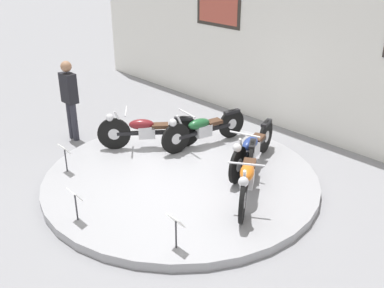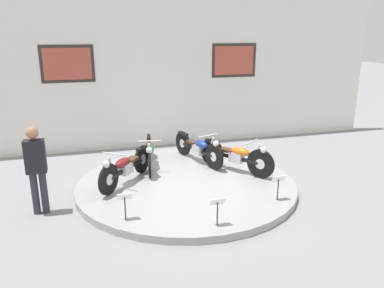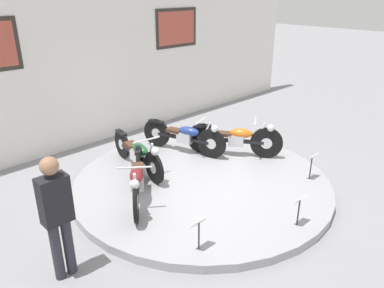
{
  "view_description": "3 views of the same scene",
  "coord_description": "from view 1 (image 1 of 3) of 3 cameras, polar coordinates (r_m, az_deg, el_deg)",
  "views": [
    {
      "loc": [
        5.2,
        -4.57,
        3.93
      ],
      "look_at": [
        -0.1,
        0.36,
        0.59
      ],
      "focal_mm": 42.0,
      "sensor_mm": 36.0,
      "label": 1
    },
    {
      "loc": [
        -1.97,
        -7.42,
        3.3
      ],
      "look_at": [
        0.25,
        0.42,
        0.86
      ],
      "focal_mm": 35.0,
      "sensor_mm": 36.0,
      "label": 2
    },
    {
      "loc": [
        -4.47,
        -4.35,
        3.48
      ],
      "look_at": [
        -0.21,
        0.05,
        0.91
      ],
      "focal_mm": 35.0,
      "sensor_mm": 36.0,
      "label": 3
    }
  ],
  "objects": [
    {
      "name": "motorcycle_maroon",
      "position": [
        8.77,
        -5.77,
        1.83
      ],
      "size": [
        1.28,
        1.6,
        0.8
      ],
      "color": "black",
      "rests_on": "display_platform"
    },
    {
      "name": "display_platform",
      "position": [
        7.93,
        -1.39,
        -4.37
      ],
      "size": [
        4.77,
        4.77,
        0.14
      ],
      "primitive_type": "cylinder",
      "color": "#99999E",
      "rests_on": "ground_plane"
    },
    {
      "name": "ground_plane",
      "position": [
        7.96,
        -1.39,
        -4.82
      ],
      "size": [
        60.0,
        60.0,
        0.0
      ],
      "primitive_type": "plane",
      "color": "gray"
    },
    {
      "name": "visitor_standing",
      "position": [
        9.62,
        -15.28,
        5.9
      ],
      "size": [
        0.36,
        0.22,
        1.69
      ],
      "color": "#2D2D38",
      "rests_on": "ground_plane"
    },
    {
      "name": "motorcycle_blue",
      "position": [
        8.06,
        7.61,
        -0.4
      ],
      "size": [
        0.74,
        1.91,
        0.8
      ],
      "color": "black",
      "rests_on": "display_platform"
    },
    {
      "name": "info_placard_front_right",
      "position": [
        5.97,
        -2.07,
        -10.2
      ],
      "size": [
        0.26,
        0.11,
        0.51
      ],
      "color": "#333338",
      "rests_on": "display_platform"
    },
    {
      "name": "back_wall",
      "position": [
        9.7,
        14.34,
        14.11
      ],
      "size": [
        14.0,
        0.22,
        4.52
      ],
      "color": "white",
      "rests_on": "ground_plane"
    },
    {
      "name": "motorcycle_green",
      "position": [
        8.84,
        1.39,
        2.04
      ],
      "size": [
        0.54,
        1.94,
        0.78
      ],
      "color": "black",
      "rests_on": "display_platform"
    },
    {
      "name": "info_placard_front_centre",
      "position": [
        6.72,
        -14.61,
        -6.7
      ],
      "size": [
        0.26,
        0.11,
        0.51
      ],
      "color": "#333338",
      "rests_on": "display_platform"
    },
    {
      "name": "info_placard_front_left",
      "position": [
        8.15,
        -15.84,
        -1.05
      ],
      "size": [
        0.26,
        0.11,
        0.51
      ],
      "color": "#333338",
      "rests_on": "display_platform"
    },
    {
      "name": "motorcycle_orange",
      "position": [
        7.08,
        7.06,
        -4.03
      ],
      "size": [
        1.2,
        1.69,
        0.81
      ],
      "color": "black",
      "rests_on": "display_platform"
    }
  ]
}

